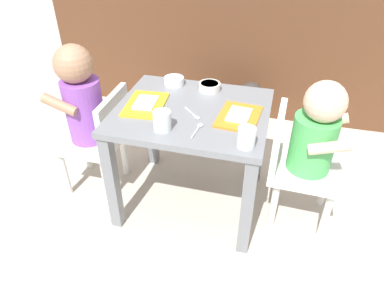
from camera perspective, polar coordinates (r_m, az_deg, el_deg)
ground_plane at (r=1.64m, az=0.00°, el=-8.72°), size 7.00×7.00×0.00m
kitchen_cabinet_back at (r=2.23m, az=6.73°, el=18.42°), size 2.19×0.31×1.01m
dining_table at (r=1.41m, az=0.00°, el=2.58°), size 0.59×0.51×0.47m
seated_child_left at (r=1.54m, az=-16.75°, el=5.87°), size 0.28×0.28×0.68m
seated_child_right at (r=1.39m, az=18.60°, el=0.75°), size 0.29×0.29×0.63m
dog at (r=1.97m, az=5.45°, el=6.31°), size 0.41×0.34×0.30m
food_tray_left at (r=1.40m, az=-7.50°, el=6.43°), size 0.16×0.22×0.02m
food_tray_right at (r=1.32m, az=7.57°, el=4.48°), size 0.16×0.21×0.02m
water_cup_left at (r=1.15m, az=8.74°, el=0.86°), size 0.06×0.06×0.07m
water_cup_right at (r=1.23m, az=-4.83°, el=3.59°), size 0.06×0.06×0.07m
veggie_bowl_near at (r=1.50m, az=2.84°, el=9.27°), size 0.09×0.09×0.03m
cereal_bowl_right_side at (r=1.55m, az=-2.92°, el=10.15°), size 0.09×0.09×0.03m
spoon_by_left_tray at (r=1.32m, az=0.26°, el=4.77°), size 0.08×0.08×0.01m
spoon_by_right_tray at (r=1.24m, az=0.92°, el=2.48°), size 0.02×0.10×0.01m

